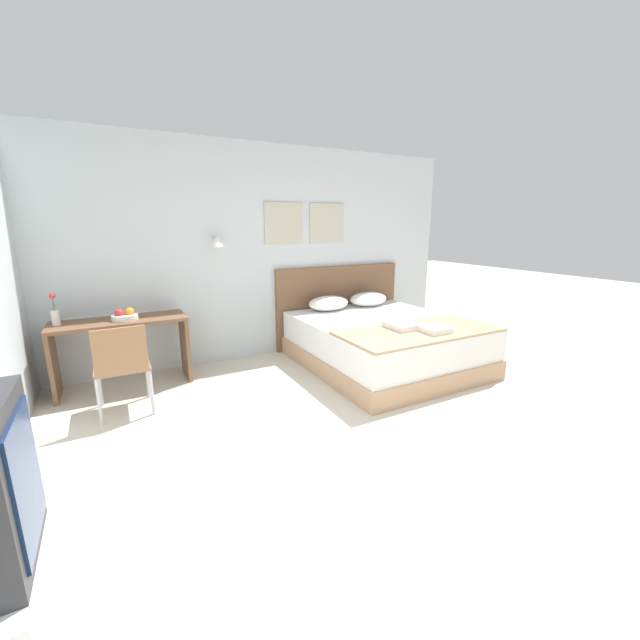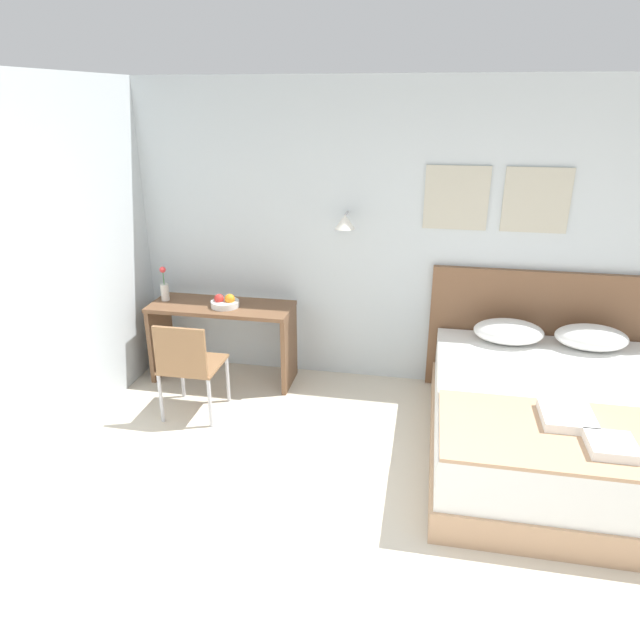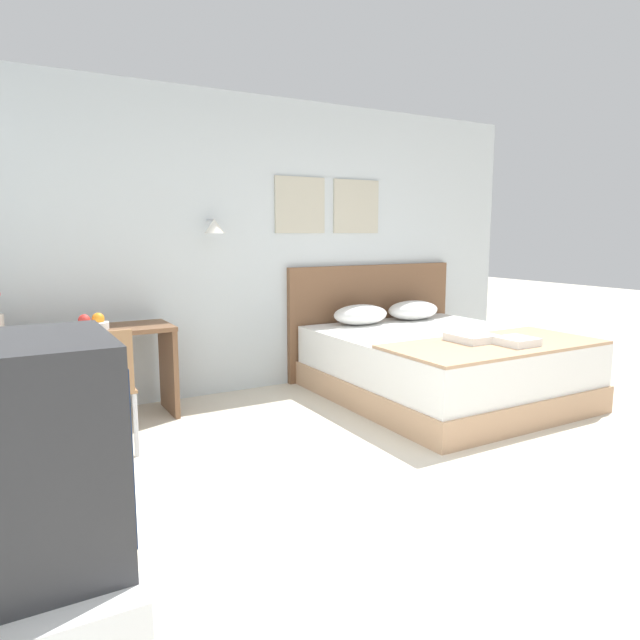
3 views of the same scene
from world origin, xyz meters
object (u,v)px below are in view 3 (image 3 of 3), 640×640
bed (441,366)px  desk_chair (96,382)px  pillow_right (413,310)px  folded_towel_near_foot (472,338)px  pillow_left (360,315)px  folded_towel_mid_bed (517,341)px  desk (85,357)px  headboard (372,319)px  throw_blanket (495,345)px  fruit_bowl (91,324)px  television (9,457)px

bed → desk_chair: 2.86m
pillow_right → folded_towel_near_foot: pillow_right is taller
pillow_left → folded_towel_mid_bed: (0.40, -1.55, -0.04)m
desk_chair → desk: bearing=87.7°
pillow_right → desk_chair: 3.26m
headboard → folded_towel_mid_bed: bearing=-87.4°
folded_towel_near_foot → folded_towel_mid_bed: same height
pillow_left → desk_chair: size_ratio=0.67×
throw_blanket → fruit_bowl: (-2.76, 1.34, 0.20)m
folded_towel_mid_bed → television: 3.82m
television → bed: bearing=34.9°
headboard → fruit_bowl: 2.79m
bed → desk_chair: (-2.85, 0.06, 0.22)m
bed → pillow_right: pillow_right is taller
folded_towel_near_foot → desk: bearing=155.5°
folded_towel_mid_bed → pillow_left: bearing=104.6°
pillow_left → pillow_right: bearing=0.0°
desk → fruit_bowl: (0.06, -0.04, 0.25)m
desk_chair → fruit_bowl: (0.08, 0.68, 0.27)m
fruit_bowl → headboard: bearing=6.7°
folded_towel_near_foot → folded_towel_mid_bed: 0.34m
pillow_right → throw_blanket: bearing=-102.9°
headboard → pillow_right: 0.43m
bed → folded_towel_near_foot: (-0.10, -0.46, 0.34)m
throw_blanket → desk_chair: bearing=167.0°
folded_towel_near_foot → folded_towel_mid_bed: (0.18, -0.29, 0.00)m
bed → pillow_right: size_ratio=3.67×
throw_blanket → desk: size_ratio=1.37×
folded_towel_mid_bed → throw_blanket: bearing=119.2°
folded_towel_mid_bed → desk: 3.28m
desk_chair → television: (-0.52, -2.41, 0.46)m
pillow_left → pillow_right: same height
folded_towel_near_foot → desk_chair: size_ratio=0.40×
folded_towel_mid_bed → desk_chair: size_ratio=0.31×
folded_towel_near_foot → fruit_bowl: size_ratio=1.35×
pillow_right → fruit_bowl: size_ratio=2.26×
television → desk: bearing=80.0°
pillow_left → headboard: bearing=39.3°
throw_blanket → desk_chair: size_ratio=2.09×
bed → television: bearing=-145.1°
headboard → folded_towel_mid_bed: size_ratio=7.34×
folded_towel_mid_bed → bed: bearing=96.2°
fruit_bowl → pillow_left: bearing=1.4°
pillow_left → folded_towel_mid_bed: bearing=-75.4°
throw_blanket → folded_towel_mid_bed: (0.08, -0.15, 0.04)m
pillow_right → fruit_bowl: bearing=-178.9°
headboard → folded_towel_near_foot: size_ratio=5.72×
folded_towel_near_foot → fruit_bowl: bearing=155.8°
bed → fruit_bowl: fruit_bowl is taller
headboard → desk_chair: (-2.85, -1.01, -0.06)m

